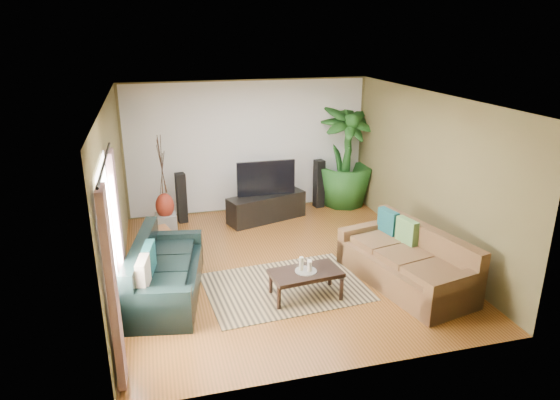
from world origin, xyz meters
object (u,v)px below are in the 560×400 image
object	(u,v)px
coffee_table	(306,284)
vase	(165,206)
sofa_right	(405,258)
speaker_right	(319,184)
sofa_left	(167,269)
tv_stand	(266,207)
pedestal	(166,224)
television	(266,178)
side_table	(157,243)
potted_plant	(345,157)
speaker_left	(181,198)

from	to	relation	value
coffee_table	vase	xyz separation A→B (m)	(-1.82, 2.92, 0.34)
sofa_right	speaker_right	size ratio (longest dim) A/B	2.10
sofa_left	tv_stand	world-z (taller)	sofa_left
sofa_left	coffee_table	world-z (taller)	sofa_left
pedestal	television	bearing A→B (deg)	5.66
side_table	potted_plant	bearing A→B (deg)	22.57
sofa_right	potted_plant	xyz separation A→B (m)	(0.45, 3.58, 0.65)
television	coffee_table	bearing A→B (deg)	-92.89
tv_stand	speaker_right	bearing A→B (deg)	3.28
speaker_left	side_table	bearing A→B (deg)	-118.37
vase	side_table	distance (m)	1.07
side_table	vase	bearing A→B (deg)	79.33
sofa_right	side_table	size ratio (longest dim) A/B	4.57
television	pedestal	world-z (taller)	television
sofa_left	potted_plant	size ratio (longest dim) A/B	0.94
coffee_table	potted_plant	world-z (taller)	potted_plant
coffee_table	pedestal	world-z (taller)	coffee_table
sofa_right	tv_stand	world-z (taller)	sofa_right
sofa_left	tv_stand	xyz separation A→B (m)	(2.06, 2.56, -0.16)
tv_stand	television	world-z (taller)	television
potted_plant	vase	distance (m)	3.91
tv_stand	television	size ratio (longest dim) A/B	1.36
coffee_table	sofa_right	bearing A→B (deg)	-6.61
speaker_left	pedestal	xyz separation A→B (m)	(-0.34, -0.50, -0.31)
tv_stand	speaker_right	world-z (taller)	speaker_right
coffee_table	tv_stand	xyz separation A→B (m)	(0.16, 3.09, 0.06)
sofa_right	television	xyz separation A→B (m)	(-1.39, 3.12, 0.45)
television	speaker_left	size ratio (longest dim) A/B	1.16
side_table	sofa_left	bearing A→B (deg)	-85.53
sofa_right	television	bearing A→B (deg)	-168.55
television	potted_plant	xyz separation A→B (m)	(1.84, 0.46, 0.20)
television	sofa_left	bearing A→B (deg)	-128.63
potted_plant	vase	world-z (taller)	potted_plant
pedestal	side_table	world-z (taller)	side_table
sofa_right	speaker_left	xyz separation A→B (m)	(-3.03, 3.42, 0.08)
tv_stand	pedestal	world-z (taller)	tv_stand
coffee_table	speaker_left	size ratio (longest dim) A/B	0.99
coffee_table	vase	world-z (taller)	vase
vase	side_table	world-z (taller)	vase
coffee_table	speaker_right	bearing A→B (deg)	61.93
sofa_right	vase	size ratio (longest dim) A/B	4.54
sofa_right	sofa_left	bearing A→B (deg)	-111.53
potted_plant	television	bearing A→B (deg)	-165.95
speaker_right	pedestal	bearing A→B (deg)	-177.23
speaker_left	side_table	distance (m)	1.62
coffee_table	side_table	bearing A→B (deg)	130.09
tv_stand	television	bearing A→B (deg)	72.50
sofa_left	vase	distance (m)	2.38
tv_stand	side_table	bearing A→B (deg)	-168.83
television	pedestal	xyz separation A→B (m)	(-1.98, -0.20, -0.68)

